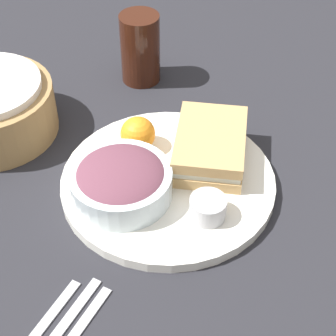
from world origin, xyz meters
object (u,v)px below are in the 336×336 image
at_px(dressing_cup, 208,208).
at_px(drink_glass, 140,48).
at_px(salad_bowl, 121,181).
at_px(sandwich, 210,146).
at_px(plate, 168,182).

distance_m(dressing_cup, drink_glass, 0.36).
bearing_deg(salad_bowl, sandwich, -26.81).
bearing_deg(drink_glass, sandwich, -122.18).
height_order(plate, dressing_cup, dressing_cup).
distance_m(salad_bowl, dressing_cup, 0.12).
bearing_deg(drink_glass, salad_bowl, -150.90).
relative_size(plate, drink_glass, 2.48).
relative_size(plate, salad_bowl, 2.18).
distance_m(sandwich, dressing_cup, 0.12).
distance_m(salad_bowl, drink_glass, 0.30).
bearing_deg(dressing_cup, plate, 68.63).
bearing_deg(drink_glass, plate, -137.88).
relative_size(sandwich, drink_glass, 1.39).
relative_size(dressing_cup, drink_glass, 0.40).
bearing_deg(salad_bowl, plate, -31.83).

